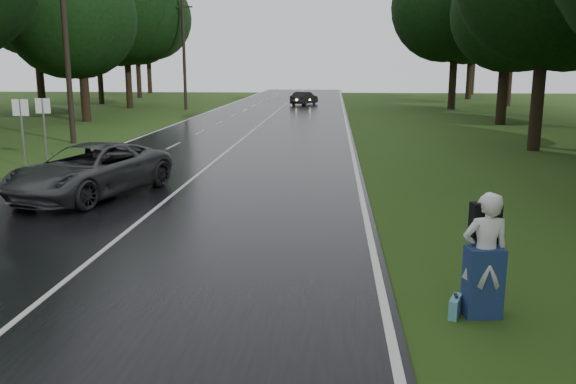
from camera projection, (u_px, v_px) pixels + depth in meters
name	position (u px, v px, depth m)	size (l,w,h in m)	color
ground	(29.00, 313.00, 9.64)	(160.00, 160.00, 0.00)	#274414
road	(233.00, 147.00, 29.13)	(12.00, 140.00, 0.04)	black
lane_center	(233.00, 146.00, 29.12)	(0.12, 140.00, 0.01)	silver
grey_car	(90.00, 170.00, 17.96)	(2.61, 5.66, 1.57)	#444849
far_car	(304.00, 98.00, 59.59)	(1.39, 3.97, 1.31)	black
hitchhiker	(485.00, 259.00, 9.35)	(0.80, 0.74, 2.04)	silver
suitcase	(455.00, 307.00, 9.48)	(0.13, 0.46, 0.33)	teal
utility_pole_mid	(74.00, 143.00, 30.62)	(1.80, 0.28, 10.00)	black
utility_pole_far	(186.00, 110.00, 53.80)	(1.80, 0.28, 9.97)	black
road_sign_a	(26.00, 167.00, 23.38)	(0.64, 0.10, 2.67)	white
road_sign_b	(47.00, 160.00, 25.13)	(0.63, 0.10, 2.61)	white
tree_left_e	(87.00, 121.00, 42.50)	(7.78, 7.78, 12.16)	black
tree_left_f	(130.00, 108.00, 55.91)	(10.02, 10.02, 15.66)	black
tree_right_d	(533.00, 150.00, 28.09)	(9.41, 9.41, 14.70)	black
tree_right_e	(500.00, 124.00, 40.33)	(8.47, 8.47, 13.24)	black
tree_right_f	(451.00, 109.00, 54.80)	(10.30, 10.30, 16.09)	black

